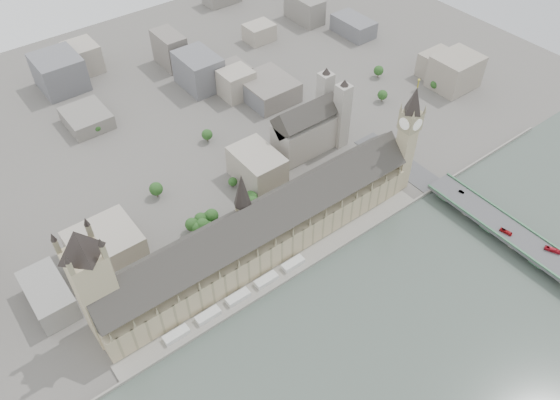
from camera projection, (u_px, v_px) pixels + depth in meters
ground at (277, 267)px, 411.06m from camera, size 900.00×900.00×0.00m
embankment_wall at (289, 279)px, 401.53m from camera, size 600.00×1.50×3.00m
river_terrace at (283, 273)px, 406.12m from camera, size 270.00×15.00×2.00m
terrace_tents at (238, 297)px, 386.97m from camera, size 118.00×7.00×4.00m
palace_of_westminster at (261, 232)px, 406.26m from camera, size 265.00×40.73×55.44m
elizabeth_tower at (408, 133)px, 434.58m from camera, size 17.00×17.00×107.50m
victoria_tower at (93, 280)px, 334.17m from camera, size 30.00×30.00×100.00m
central_tower at (243, 199)px, 380.78m from camera, size 13.00×13.00×48.00m
westminster_bridge at (508, 234)px, 428.16m from camera, size 25.00×325.00×10.25m
westminster_abbey at (311, 126)px, 495.21m from camera, size 68.00×36.00×64.00m
city_skyline_inland at (126, 99)px, 536.25m from camera, size 720.00×360.00×38.00m
park_trees at (221, 221)px, 435.39m from camera, size 110.00×30.00×15.00m
red_bus_north at (506, 232)px, 421.39m from camera, size 4.20×9.94×2.70m
red_bus_south at (553, 250)px, 407.96m from camera, size 7.29×11.62×3.22m
car_silver at (461, 192)px, 454.06m from camera, size 2.88×4.98×1.55m
car_approach at (388, 139)px, 504.31m from camera, size 2.34×5.69×1.65m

